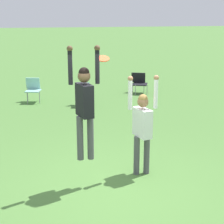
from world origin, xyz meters
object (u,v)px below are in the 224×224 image
(camping_chair_0, at_px, (139,82))
(frisbee, at_px, (103,59))
(camping_chair_1, at_px, (33,88))
(camping_chair_2, at_px, (83,93))
(person_jumping, at_px, (85,101))
(person_defending, at_px, (142,124))

(camping_chair_0, bearing_deg, frisbee, 91.00)
(camping_chair_1, bearing_deg, frisbee, 115.83)
(camping_chair_2, bearing_deg, camping_chair_0, -137.01)
(camping_chair_2, bearing_deg, person_jumping, 94.28)
(person_jumping, relative_size, camping_chair_0, 2.67)
(person_jumping, distance_m, person_defending, 1.35)
(person_jumping, distance_m, camping_chair_2, 6.22)
(person_jumping, bearing_deg, frisbee, -72.17)
(frisbee, bearing_deg, camping_chair_2, 88.02)
(person_defending, height_order, camping_chair_1, person_defending)
(camping_chair_2, bearing_deg, camping_chair_1, -16.50)
(person_defending, height_order, frisbee, frisbee)
(camping_chair_0, distance_m, camping_chair_2, 2.87)
(camping_chair_0, xyz_separation_m, camping_chair_1, (-4.10, -0.74, 0.06))
(person_defending, xyz_separation_m, camping_chair_0, (1.81, 7.32, -0.62))
(person_jumping, distance_m, frisbee, 0.85)
(person_jumping, xyz_separation_m, camping_chair_2, (0.58, 6.07, -1.20))
(person_defending, bearing_deg, person_jumping, -90.00)
(person_jumping, height_order, camping_chair_2, person_jumping)
(person_defending, relative_size, frisbee, 8.58)
(person_defending, height_order, camping_chair_0, person_defending)
(frisbee, height_order, camping_chair_1, frisbee)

